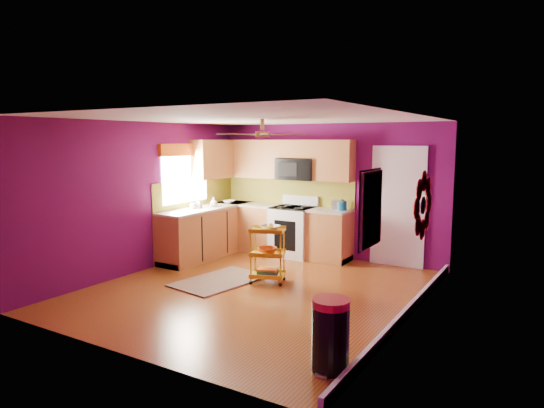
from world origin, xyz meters
The scene contains 18 objects.
ground centered at (0.00, 0.00, 0.00)m, with size 5.00×5.00×0.00m, color brown.
room_envelope centered at (0.03, 0.00, 1.63)m, with size 4.54×5.04×2.52m.
lower_cabinets centered at (-1.35, 1.82, 0.43)m, with size 2.81×2.31×0.94m.
electric_range centered at (-0.55, 2.17, 0.48)m, with size 0.76×0.66×1.13m.
upper_cabinetry centered at (-1.24, 2.17, 1.80)m, with size 2.80×2.30×1.26m.
left_window centered at (-2.22, 1.05, 1.74)m, with size 0.08×1.35×1.08m.
panel_door centered at (1.35, 2.47, 1.02)m, with size 0.95×0.11×2.15m.
right_wall_art centered at (2.23, -0.34, 1.44)m, with size 0.04×2.74×1.04m.
ceiling_fan centered at (0.00, 0.20, 2.29)m, with size 1.01×1.01×0.26m.
shag_rug centered at (-0.73, 0.10, 0.01)m, with size 0.89×1.45×0.02m, color black.
rolling_cart centered at (-0.05, 0.44, 0.48)m, with size 0.62×0.53×0.93m.
trash_can centered at (1.97, -1.71, 0.35)m, with size 0.39×0.41×0.70m.
teal_kettle centered at (0.40, 2.24, 1.02)m, with size 0.18×0.18×0.21m.
toaster centered at (0.33, 2.25, 1.03)m, with size 0.22×0.15×0.18m, color beige.
soap_bottle_a centered at (-2.00, 1.17, 1.04)m, with size 0.09×0.09×0.19m, color #EA3F72.
soap_bottle_b centered at (-1.87, 1.44, 1.03)m, with size 0.14×0.14×0.18m, color white.
counter_dish centered at (-1.92, 2.01, 0.97)m, with size 0.25×0.25×0.06m, color white.
counter_cup centered at (-2.02, 1.03, 0.99)m, with size 0.13×0.13×0.10m, color white.
Camera 1 is at (3.77, -5.78, 2.20)m, focal length 32.00 mm.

